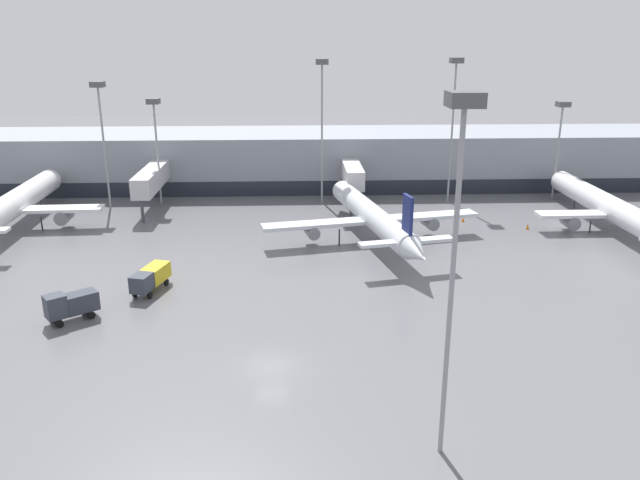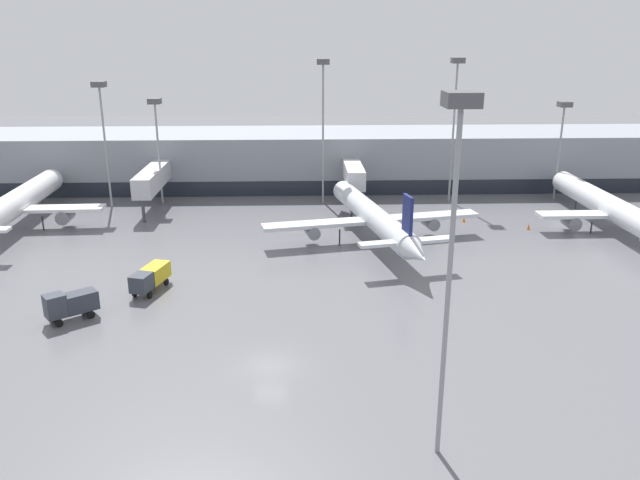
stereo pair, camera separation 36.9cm
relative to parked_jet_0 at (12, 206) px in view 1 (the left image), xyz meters
The scene contains 15 objects.
ground_plane 51.20m from the parked_jet_0, 46.65° to the right, with size 320.00×320.00×0.00m, color slate.
terminal_building 42.88m from the parked_jet_0, 35.20° to the left, with size 160.00×30.69×9.00m.
parked_jet_0 is the anchor object (origin of this frame).
parked_jet_1 47.04m from the parked_jet_0, ahead, with size 27.51×33.20×8.59m.
parked_jet_2 78.58m from the parked_jet_0, ahead, with size 20.02×39.89×10.15m.
service_truck_1 31.27m from the parked_jet_0, 43.93° to the right, with size 3.19×5.80×2.38m.
service_truck_2 32.96m from the parked_jet_0, 59.18° to the right, with size 4.58×4.02×2.79m.
traffic_cone_0 60.23m from the parked_jet_0, ahead, with size 0.44×0.44×0.67m.
traffic_cone_1 67.92m from the parked_jet_0, ahead, with size 0.39×0.39×0.79m.
apron_light_mast_1 18.28m from the parked_jet_0, 49.62° to the left, with size 1.80×1.80×18.29m.
apron_light_mast_2 67.77m from the parked_jet_0, 46.33° to the right, with size 1.80×1.80×21.76m.
apron_light_mast_3 23.12m from the parked_jet_0, 38.72° to the left, with size 1.80×1.80×15.72m.
apron_light_mast_4 79.31m from the parked_jet_0, 10.06° to the left, with size 1.80×1.80×14.98m.
apron_light_mast_6 44.97m from the parked_jet_0, 17.00° to the left, with size 1.80×1.80×21.26m.
apron_light_mast_7 63.29m from the parked_jet_0, 11.61° to the left, with size 1.80×1.80×21.41m.
Camera 1 is at (2.05, -43.11, 24.49)m, focal length 35.00 mm.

